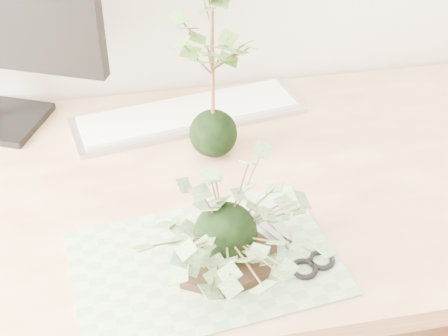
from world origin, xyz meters
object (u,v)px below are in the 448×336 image
(keyboard, at_px, (189,114))
(ivy_kokedama, at_px, (226,211))
(desk, at_px, (233,217))
(maple_kokedama, at_px, (212,23))

(keyboard, bearing_deg, ivy_kokedama, -100.78)
(keyboard, bearing_deg, desk, -87.84)
(ivy_kokedama, xyz_separation_m, maple_kokedama, (0.03, 0.30, 0.15))
(maple_kokedama, distance_m, keyboard, 0.29)
(desk, xyz_separation_m, keyboard, (-0.05, 0.23, 0.10))
(desk, bearing_deg, maple_kokedama, 102.51)
(ivy_kokedama, height_order, maple_kokedama, maple_kokedama)
(desk, xyz_separation_m, ivy_kokedama, (-0.05, -0.21, 0.20))
(desk, bearing_deg, keyboard, 102.15)
(desk, relative_size, maple_kokedama, 4.22)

